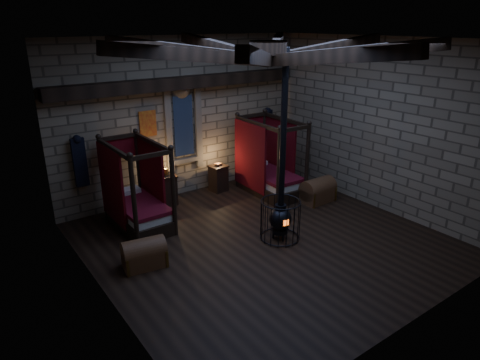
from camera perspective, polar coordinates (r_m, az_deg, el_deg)
room at (r=8.45m, az=3.32°, el=15.18°), size 7.02×7.02×4.29m
bed_left at (r=10.25m, az=-13.53°, el=-3.28°), size 1.03×1.92×1.99m
bed_right at (r=11.89m, az=3.83°, el=0.71°), size 1.13×2.02×2.07m
trunk_left at (r=8.63m, az=-12.65°, el=-9.61°), size 0.89×0.64×0.60m
trunk_right at (r=11.50m, az=10.32°, el=-1.46°), size 0.91×0.59×0.66m
nightstand_left at (r=11.28m, az=-9.72°, el=-1.20°), size 0.58×0.56×0.98m
nightstand_right at (r=12.02m, az=-2.90°, el=0.28°), size 0.50×0.48×0.81m
stove at (r=9.33m, az=5.41°, el=-4.64°), size 0.87×0.87×4.05m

